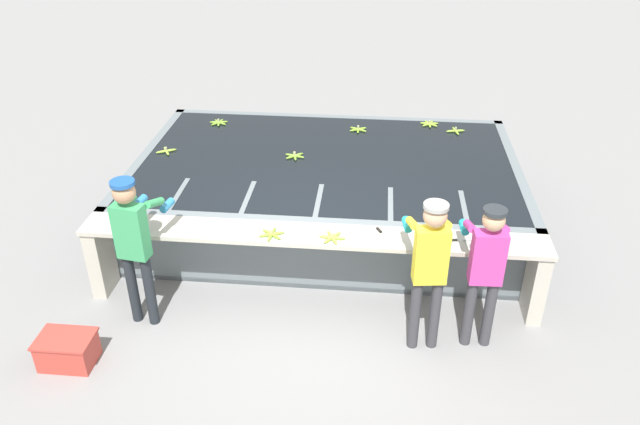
{
  "coord_description": "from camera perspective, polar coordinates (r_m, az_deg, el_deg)",
  "views": [
    {
      "loc": [
        0.64,
        -5.4,
        4.44
      ],
      "look_at": [
        0.0,
        1.15,
        0.64
      ],
      "focal_mm": 35.0,
      "sensor_mm": 36.0,
      "label": 1
    }
  ],
  "objects": [
    {
      "name": "ground_plane",
      "position": [
        7.02,
        -0.92,
        -9.19
      ],
      "size": [
        80.0,
        80.0,
        0.0
      ],
      "primitive_type": "plane",
      "color": "gray",
      "rests_on": "ground"
    },
    {
      "name": "wash_tank",
      "position": [
        8.49,
        0.6,
        2.01
      ],
      "size": [
        5.05,
        3.26,
        0.91
      ],
      "color": "slate",
      "rests_on": "ground"
    },
    {
      "name": "work_ledge",
      "position": [
        6.81,
        -0.75,
        -3.71
      ],
      "size": [
        5.05,
        0.45,
        0.91
      ],
      "color": "#B7B2A3",
      "rests_on": "ground"
    },
    {
      "name": "worker_0",
      "position": [
        6.61,
        -16.65,
        -2.24
      ],
      "size": [
        0.47,
        0.74,
        1.71
      ],
      "color": "#1E2328",
      "rests_on": "ground"
    },
    {
      "name": "worker_1",
      "position": [
        6.11,
        9.98,
        -4.47
      ],
      "size": [
        0.46,
        0.74,
        1.68
      ],
      "color": "#38383D",
      "rests_on": "ground"
    },
    {
      "name": "worker_2",
      "position": [
        6.29,
        14.92,
        -4.59
      ],
      "size": [
        0.42,
        0.72,
        1.61
      ],
      "color": "#38383D",
      "rests_on": "ground"
    },
    {
      "name": "banana_bunch_floating_0",
      "position": [
        9.23,
        3.51,
        7.6
      ],
      "size": [
        0.26,
        0.28,
        0.08
      ],
      "color": "#7FAD33",
      "rests_on": "wash_tank"
    },
    {
      "name": "banana_bunch_floating_1",
      "position": [
        9.58,
        -9.25,
        8.12
      ],
      "size": [
        0.28,
        0.28,
        0.08
      ],
      "color": "#75A333",
      "rests_on": "wash_tank"
    },
    {
      "name": "banana_bunch_floating_2",
      "position": [
        9.37,
        12.29,
        7.31
      ],
      "size": [
        0.28,
        0.28,
        0.08
      ],
      "color": "#8CB738",
      "rests_on": "wash_tank"
    },
    {
      "name": "banana_bunch_floating_3",
      "position": [
        8.76,
        -13.87,
        5.49
      ],
      "size": [
        0.26,
        0.26,
        0.08
      ],
      "color": "#93BC3D",
      "rests_on": "wash_tank"
    },
    {
      "name": "banana_bunch_floating_4",
      "position": [
        9.55,
        9.98,
        7.99
      ],
      "size": [
        0.28,
        0.28,
        0.08
      ],
      "color": "#8CB738",
      "rests_on": "wash_tank"
    },
    {
      "name": "banana_bunch_floating_5",
      "position": [
        8.38,
        -2.33,
        5.2
      ],
      "size": [
        0.28,
        0.28,
        0.08
      ],
      "color": "#75A333",
      "rests_on": "wash_tank"
    },
    {
      "name": "banana_bunch_ledge_0",
      "position": [
        6.57,
        1.12,
        -2.3
      ],
      "size": [
        0.28,
        0.27,
        0.08
      ],
      "color": "#93BC3D",
      "rests_on": "work_ledge"
    },
    {
      "name": "banana_bunch_ledge_1",
      "position": [
        6.64,
        -4.45,
        -1.99
      ],
      "size": [
        0.27,
        0.28,
        0.08
      ],
      "color": "#7FAD33",
      "rests_on": "work_ledge"
    },
    {
      "name": "knife_0",
      "position": [
        6.71,
        12.61,
        -2.46
      ],
      "size": [
        0.35,
        0.09,
        0.02
      ],
      "color": "silver",
      "rests_on": "work_ledge"
    },
    {
      "name": "knife_1",
      "position": [
        6.69,
        5.7,
        -1.91
      ],
      "size": [
        0.19,
        0.32,
        0.02
      ],
      "color": "silver",
      "rests_on": "work_ledge"
    },
    {
      "name": "crate",
      "position": [
        6.81,
        -22.09,
        -11.58
      ],
      "size": [
        0.55,
        0.39,
        0.32
      ],
      "color": "#B73D33",
      "rests_on": "ground"
    }
  ]
}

